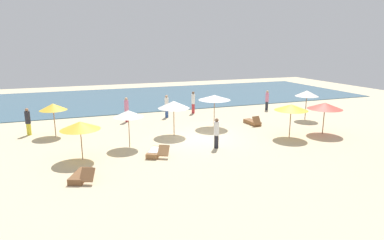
# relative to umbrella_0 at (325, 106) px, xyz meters

# --- Properties ---
(ground_plane) EXTENTS (60.00, 60.00, 0.00)m
(ground_plane) POSITION_rel_umbrella_0_xyz_m (-8.07, 1.62, -1.88)
(ground_plane) COLOR beige
(ocean_water) EXTENTS (48.00, 16.00, 0.06)m
(ocean_water) POSITION_rel_umbrella_0_xyz_m (-8.07, 18.62, -1.85)
(ocean_water) COLOR #3D6075
(ocean_water) RESTS_ON ground_plane
(umbrella_0) EXTENTS (2.25, 2.25, 2.10)m
(umbrella_0) POSITION_rel_umbrella_0_xyz_m (0.00, 0.00, 0.00)
(umbrella_0) COLOR brown
(umbrella_0) RESTS_ON ground_plane
(umbrella_1) EXTENTS (2.04, 2.04, 2.26)m
(umbrella_1) POSITION_rel_umbrella_0_xyz_m (-9.43, 3.09, 0.14)
(umbrella_1) COLOR olive
(umbrella_1) RESTS_ON ground_plane
(umbrella_2) EXTENTS (2.02, 2.02, 2.03)m
(umbrella_2) POSITION_rel_umbrella_0_xyz_m (-15.28, 0.25, -0.06)
(umbrella_2) COLOR olive
(umbrella_2) RESTS_ON ground_plane
(umbrella_3) EXTENTS (1.71, 1.71, 2.14)m
(umbrella_3) POSITION_rel_umbrella_0_xyz_m (-16.76, 5.55, 0.04)
(umbrella_3) COLOR olive
(umbrella_3) RESTS_ON ground_plane
(umbrella_4) EXTENTS (1.78, 1.78, 2.32)m
(umbrella_4) POSITION_rel_umbrella_0_xyz_m (1.59, 3.79, 0.20)
(umbrella_4) COLOR brown
(umbrella_4) RESTS_ON ground_plane
(umbrella_5) EXTENTS (1.73, 1.73, 2.18)m
(umbrella_5) POSITION_rel_umbrella_0_xyz_m (-12.62, 1.52, 0.10)
(umbrella_5) COLOR brown
(umbrella_5) RESTS_ON ground_plane
(umbrella_6) EXTENTS (2.28, 2.28, 2.32)m
(umbrella_6) POSITION_rel_umbrella_0_xyz_m (-6.10, 4.14, 0.26)
(umbrella_6) COLOR brown
(umbrella_6) RESTS_ON ground_plane
(umbrella_7) EXTENTS (2.09, 2.09, 2.15)m
(umbrella_7) POSITION_rel_umbrella_0_xyz_m (-2.65, 0.01, 0.07)
(umbrella_7) COLOR olive
(umbrella_7) RESTS_ON ground_plane
(lounger_0) EXTENTS (0.72, 1.68, 0.74)m
(lounger_0) POSITION_rel_umbrella_0_xyz_m (-3.11, 3.81, -1.71)
(lounger_0) COLOR brown
(lounger_0) RESTS_ON ground_plane
(lounger_1) EXTENTS (1.20, 1.79, 0.67)m
(lounger_1) POSITION_rel_umbrella_0_xyz_m (-15.43, -2.43, -1.71)
(lounger_1) COLOR brown
(lounger_1) RESTS_ON ground_plane
(lounger_2) EXTENTS (1.32, 1.78, 0.67)m
(lounger_2) POSITION_rel_umbrella_0_xyz_m (-11.55, -0.42, -1.71)
(lounger_2) COLOR olive
(lounger_2) RESTS_ON ground_plane
(person_0) EXTENTS (0.43, 0.43, 1.89)m
(person_0) POSITION_rel_umbrella_0_xyz_m (-5.88, 9.07, -0.91)
(person_0) COLOR #BF3338
(person_0) RESTS_ON ground_plane
(person_1) EXTENTS (0.38, 0.38, 1.89)m
(person_1) POSITION_rel_umbrella_0_xyz_m (-11.74, 7.91, -0.91)
(person_1) COLOR #BF3338
(person_1) RESTS_ON ground_plane
(person_2) EXTENTS (0.38, 0.38, 1.80)m
(person_2) POSITION_rel_umbrella_0_xyz_m (-18.40, 6.36, -0.97)
(person_2) COLOR yellow
(person_2) RESTS_ON ground_plane
(person_3) EXTENTS (0.37, 0.37, 1.78)m
(person_3) POSITION_rel_umbrella_0_xyz_m (0.82, 8.08, -0.97)
(person_3) COLOR #26262D
(person_3) RESTS_ON ground_plane
(person_4) EXTENTS (0.38, 0.38, 1.84)m
(person_4) POSITION_rel_umbrella_0_xyz_m (-8.46, 8.29, -0.94)
(person_4) COLOR #2D4C8C
(person_4) RESTS_ON ground_plane
(person_5) EXTENTS (0.37, 0.37, 1.76)m
(person_5) POSITION_rel_umbrella_0_xyz_m (-7.95, -0.37, -0.98)
(person_5) COLOR #26262D
(person_5) RESTS_ON ground_plane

